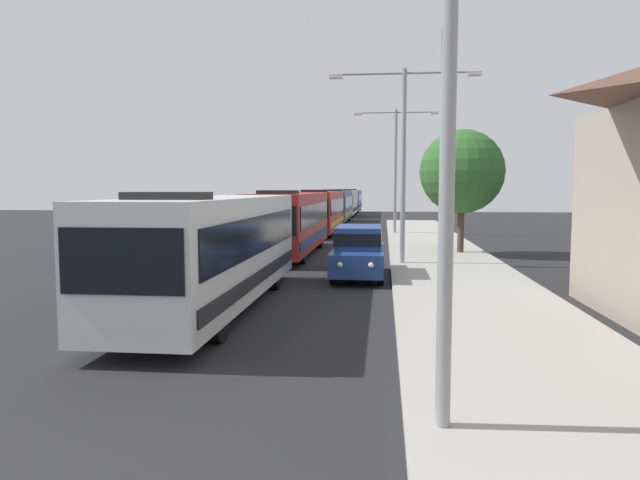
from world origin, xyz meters
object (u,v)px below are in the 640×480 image
object	(u,v)px
bus_rear	(345,202)
streetlamp_mid	(404,144)
white_suv	(359,250)
roadside_tree	(462,172)
bus_lead	(214,247)
bus_second_in_line	(291,221)
streetlamp_far	(396,158)
streetlamp_near	(450,43)
bus_middle	(320,210)
bus_fourth_in_line	(336,205)
bus_tail_end	(351,200)

from	to	relation	value
bus_rear	streetlamp_mid	bearing A→B (deg)	-83.02
white_suv	roadside_tree	xyz separation A→B (m)	(4.69, 7.76, 3.07)
bus_lead	roadside_tree	size ratio (longest dim) A/B	1.87
bus_second_in_line	streetlamp_mid	distance (m)	7.44
streetlamp_far	roadside_tree	world-z (taller)	streetlamp_far
bus_lead	streetlamp_near	xyz separation A→B (m)	(5.40, -7.72, 3.41)
bus_lead	bus_middle	bearing A→B (deg)	90.00
bus_fourth_in_line	streetlamp_far	xyz separation A→B (m)	(5.40, -13.97, 3.74)
bus_rear	roadside_tree	bearing A→B (deg)	-78.07
streetlamp_far	roadside_tree	bearing A→B (deg)	-76.68
streetlamp_mid	streetlamp_far	size ratio (longest dim) A/B	0.93
bus_rear	white_suv	world-z (taller)	bus_rear
bus_fourth_in_line	streetlamp_far	world-z (taller)	streetlamp_far
bus_tail_end	roadside_tree	xyz separation A→B (m)	(8.39, -53.49, 2.42)
bus_lead	bus_tail_end	world-z (taller)	same
streetlamp_mid	streetlamp_far	distance (m)	17.07
bus_fourth_in_line	white_suv	xyz separation A→B (m)	(3.70, -34.36, -0.66)
streetlamp_near	streetlamp_far	size ratio (longest dim) A/B	0.92
bus_rear	streetlamp_near	distance (m)	61.52
roadside_tree	bus_lead	bearing A→B (deg)	-121.34
streetlamp_near	roadside_tree	world-z (taller)	streetlamp_near
bus_middle	bus_rear	distance (m)	26.70
bus_second_in_line	white_suv	xyz separation A→B (m)	(3.70, -7.11, -0.66)
streetlamp_near	bus_lead	bearing A→B (deg)	124.95
bus_lead	bus_second_in_line	distance (m)	13.12
bus_rear	roadside_tree	size ratio (longest dim) A/B	1.95
bus_lead	streetlamp_far	size ratio (longest dim) A/B	1.29
bus_fourth_in_line	streetlamp_far	distance (m)	15.43
roadside_tree	streetlamp_near	bearing A→B (deg)	-97.92
bus_tail_end	white_suv	xyz separation A→B (m)	(3.70, -61.25, -0.66)
bus_middle	streetlamp_mid	distance (m)	18.56
roadside_tree	white_suv	bearing A→B (deg)	-121.13
bus_lead	bus_rear	world-z (taller)	same
bus_fourth_in_line	streetlamp_far	bearing A→B (deg)	-68.87
bus_lead	bus_fourth_in_line	xyz separation A→B (m)	(0.00, 40.37, 0.00)
bus_second_in_line	bus_tail_end	size ratio (longest dim) A/B	0.97
streetlamp_mid	white_suv	bearing A→B (deg)	-117.04
roadside_tree	bus_tail_end	bearing A→B (deg)	98.91
roadside_tree	bus_second_in_line	bearing A→B (deg)	-175.55
bus_second_in_line	roadside_tree	bearing A→B (deg)	4.45
bus_middle	roadside_tree	bearing A→B (deg)	-57.14
bus_tail_end	streetlamp_far	distance (m)	41.38
bus_fourth_in_line	bus_rear	size ratio (longest dim) A/B	0.99
bus_lead	streetlamp_mid	xyz separation A→B (m)	(5.40, 9.34, 3.45)
bus_lead	roadside_tree	distance (m)	16.31
bus_second_in_line	bus_middle	world-z (taller)	same
bus_middle	streetlamp_mid	size ratio (longest dim) A/B	1.52
bus_tail_end	streetlamp_far	bearing A→B (deg)	-82.47
bus_lead	bus_second_in_line	xyz separation A→B (m)	(0.00, 13.12, 0.00)
bus_fourth_in_line	streetlamp_near	xyz separation A→B (m)	(5.40, -48.09, 3.41)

